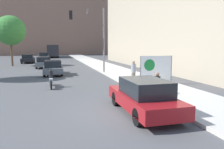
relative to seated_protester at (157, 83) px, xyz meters
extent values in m
plane|color=#4F4F51|center=(-2.65, -2.32, -0.77)|extent=(160.00, 160.00, 0.00)
cube|color=beige|center=(1.17, 12.68, -0.71)|extent=(3.76, 90.00, 0.13)
cube|color=tan|center=(10.28, 15.80, 7.16)|extent=(10.00, 32.00, 15.86)
cylinder|color=#474C56|center=(-0.16, -0.13, -0.42)|extent=(0.03, 0.03, 0.44)
cylinder|color=#474C56|center=(0.21, -0.13, -0.42)|extent=(0.03, 0.03, 0.44)
cylinder|color=#474C56|center=(-0.16, 0.24, -0.42)|extent=(0.03, 0.03, 0.44)
cylinder|color=#474C56|center=(0.21, 0.24, -0.42)|extent=(0.03, 0.03, 0.44)
cube|color=navy|center=(0.02, 0.06, -0.19)|extent=(0.40, 0.40, 0.02)
cube|color=navy|center=(0.02, 0.25, 0.01)|extent=(0.40, 0.02, 0.38)
cylinder|color=black|center=(0.02, -0.10, -0.09)|extent=(0.18, 0.42, 0.18)
cylinder|color=black|center=(0.02, -0.31, -0.42)|extent=(0.16, 0.16, 0.44)
cube|color=black|center=(0.02, -0.37, -0.59)|extent=(0.20, 0.28, 0.10)
cylinder|color=black|center=(0.02, 0.09, 0.08)|extent=(0.34, 0.34, 0.52)
sphere|color=#936B4C|center=(0.02, 0.09, 0.45)|extent=(0.22, 0.22, 0.22)
cylinder|color=black|center=(-0.31, 0.01, 0.16)|extent=(0.45, 0.09, 0.09)
cube|color=white|center=(-0.51, 0.01, 0.20)|extent=(0.43, 0.02, 0.30)
cube|color=black|center=(-0.51, -0.01, 0.20)|extent=(0.32, 0.01, 0.07)
cylinder|color=#756651|center=(-0.09, 3.46, -0.24)|extent=(0.28, 0.28, 0.79)
cylinder|color=#9E9EA3|center=(-0.09, 3.46, 0.46)|extent=(0.34, 0.34, 0.63)
sphere|color=tan|center=(-0.09, 3.46, 0.88)|extent=(0.21, 0.21, 0.21)
cylinder|color=slate|center=(0.38, 3.33, 0.33)|extent=(0.06, 0.06, 1.95)
cylinder|color=slate|center=(2.80, 3.33, 0.33)|extent=(0.06, 0.06, 1.95)
cube|color=white|center=(1.59, 3.33, 0.38)|extent=(2.42, 0.02, 1.85)
cylinder|color=#197A33|center=(1.06, 3.31, 0.66)|extent=(0.81, 0.01, 0.81)
cylinder|color=slate|center=(-0.48, 10.80, 2.52)|extent=(0.16, 0.16, 6.32)
cylinder|color=slate|center=(-2.07, 10.99, 5.38)|extent=(0.48, 3.19, 0.11)
cube|color=black|center=(-3.66, 11.17, 4.96)|extent=(0.33, 0.33, 0.84)
sphere|color=green|center=(-3.66, 11.17, 4.68)|extent=(0.18, 0.18, 0.18)
cube|color=maroon|center=(-1.94, -2.53, -0.24)|extent=(1.79, 4.45, 0.53)
cube|color=black|center=(-1.94, -2.71, 0.35)|extent=(1.54, 2.32, 0.63)
cylinder|color=black|center=(-2.73, -1.15, -0.45)|extent=(0.22, 0.64, 0.64)
cylinder|color=black|center=(-1.16, -1.15, -0.45)|extent=(0.22, 0.64, 0.64)
cylinder|color=black|center=(-2.73, -3.92, -0.45)|extent=(0.22, 0.64, 0.64)
cylinder|color=black|center=(-1.16, -3.92, -0.45)|extent=(0.22, 0.64, 0.64)
cube|color=#565B60|center=(-5.51, 11.12, -0.25)|extent=(1.76, 4.49, 0.51)
cube|color=black|center=(-5.51, 10.94, 0.31)|extent=(1.51, 2.33, 0.61)
cylinder|color=black|center=(-6.28, 12.51, -0.45)|extent=(0.22, 0.64, 0.64)
cylinder|color=black|center=(-4.74, 12.51, -0.45)|extent=(0.22, 0.64, 0.64)
cylinder|color=black|center=(-6.28, 9.72, -0.45)|extent=(0.22, 0.64, 0.64)
cylinder|color=black|center=(-4.74, 9.72, -0.45)|extent=(0.22, 0.64, 0.64)
cube|color=#565B60|center=(-6.59, 18.51, -0.25)|extent=(1.88, 4.32, 0.50)
cube|color=black|center=(-6.59, 18.34, 0.31)|extent=(1.62, 2.25, 0.61)
cylinder|color=black|center=(-7.42, 19.85, -0.45)|extent=(0.22, 0.64, 0.64)
cylinder|color=black|center=(-5.76, 19.85, -0.45)|extent=(0.22, 0.64, 0.64)
cylinder|color=black|center=(-7.42, 17.17, -0.45)|extent=(0.22, 0.64, 0.64)
cylinder|color=black|center=(-5.76, 17.17, -0.45)|extent=(0.22, 0.64, 0.64)
cube|color=black|center=(-9.35, 27.33, -0.24)|extent=(1.88, 4.33, 0.52)
cube|color=black|center=(-9.35, 27.15, 0.34)|extent=(1.62, 2.25, 0.63)
cylinder|color=black|center=(-10.17, 28.67, -0.45)|extent=(0.22, 0.64, 0.64)
cylinder|color=black|center=(-8.52, 28.67, -0.45)|extent=(0.22, 0.64, 0.64)
cylinder|color=black|center=(-10.17, 25.98, -0.45)|extent=(0.22, 0.64, 0.64)
cylinder|color=black|center=(-8.52, 25.98, -0.45)|extent=(0.22, 0.64, 0.64)
cube|color=#565B60|center=(-7.09, 33.47, -0.21)|extent=(1.72, 4.56, 0.59)
cube|color=black|center=(-7.09, 33.29, 0.42)|extent=(1.48, 2.37, 0.68)
cylinder|color=black|center=(-7.85, 34.88, -0.45)|extent=(0.22, 0.64, 0.64)
cylinder|color=black|center=(-6.34, 34.88, -0.45)|extent=(0.22, 0.64, 0.64)
cylinder|color=black|center=(-7.85, 32.06, -0.45)|extent=(0.22, 0.64, 0.64)
cylinder|color=black|center=(-6.34, 32.06, -0.45)|extent=(0.22, 0.64, 0.64)
cube|color=#232328|center=(-5.33, 45.63, 0.95)|extent=(2.56, 11.40, 2.57)
cube|color=black|center=(-5.33, 45.63, 1.09)|extent=(2.58, 10.83, 0.84)
cylinder|color=black|center=(-6.46, 49.16, -0.25)|extent=(0.30, 1.04, 1.04)
cylinder|color=black|center=(-4.20, 49.16, -0.25)|extent=(0.30, 1.04, 1.04)
cylinder|color=black|center=(-6.46, 42.10, -0.25)|extent=(0.30, 1.04, 1.04)
cylinder|color=black|center=(-4.20, 42.10, -0.25)|extent=(0.30, 1.04, 1.04)
cube|color=white|center=(-5.67, 4.39, -0.29)|extent=(0.24, 0.96, 0.32)
cylinder|color=black|center=(-5.67, 4.34, 0.03)|extent=(0.28, 0.28, 0.53)
sphere|color=black|center=(-5.67, 4.34, 0.31)|extent=(0.24, 0.24, 0.24)
cylinder|color=black|center=(-5.67, 5.19, -0.47)|extent=(0.10, 0.60, 0.60)
cylinder|color=black|center=(-5.67, 3.59, -0.47)|extent=(0.10, 0.60, 0.60)
cylinder|color=brown|center=(-10.93, 22.27, 0.96)|extent=(0.28, 0.28, 3.48)
sphere|color=#387A33|center=(-10.93, 22.27, 4.12)|extent=(4.03, 4.03, 4.03)
camera|label=1|loc=(-5.54, -10.74, 2.00)|focal=35.00mm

